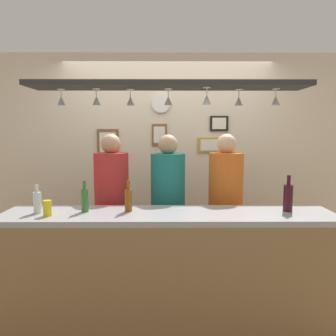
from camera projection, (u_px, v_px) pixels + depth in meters
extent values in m
plane|color=olive|center=(168.00, 308.00, 3.14)|extent=(8.00, 8.00, 0.00)
cube|color=beige|center=(168.00, 161.00, 4.09)|extent=(4.40, 0.06, 2.60)
cube|color=#99999E|center=(168.00, 215.00, 2.68)|extent=(2.70, 0.55, 0.04)
cube|color=olive|center=(168.00, 290.00, 2.48)|extent=(2.65, 0.04, 0.97)
cube|color=black|center=(168.00, 85.00, 2.62)|extent=(2.20, 0.36, 0.04)
cylinder|color=silver|center=(61.00, 89.00, 2.67)|extent=(0.06, 0.06, 0.00)
cylinder|color=silver|center=(61.00, 93.00, 2.67)|extent=(0.01, 0.01, 0.06)
cone|color=silver|center=(61.00, 101.00, 2.68)|extent=(0.07, 0.07, 0.08)
cylinder|color=silver|center=(96.00, 89.00, 2.65)|extent=(0.06, 0.06, 0.00)
cylinder|color=silver|center=(96.00, 92.00, 2.65)|extent=(0.01, 0.01, 0.06)
cone|color=silver|center=(96.00, 101.00, 2.66)|extent=(0.07, 0.07, 0.08)
cylinder|color=silver|center=(130.00, 89.00, 2.69)|extent=(0.06, 0.06, 0.00)
cylinder|color=silver|center=(130.00, 93.00, 2.69)|extent=(0.01, 0.01, 0.06)
cone|color=silver|center=(130.00, 101.00, 2.70)|extent=(0.07, 0.07, 0.08)
cylinder|color=silver|center=(168.00, 89.00, 2.65)|extent=(0.06, 0.06, 0.00)
cylinder|color=silver|center=(168.00, 92.00, 2.65)|extent=(0.01, 0.01, 0.06)
cone|color=silver|center=(168.00, 101.00, 2.66)|extent=(0.07, 0.07, 0.08)
cylinder|color=silver|center=(207.00, 87.00, 2.56)|extent=(0.06, 0.06, 0.00)
cylinder|color=silver|center=(207.00, 91.00, 2.57)|extent=(0.01, 0.01, 0.06)
cone|color=silver|center=(207.00, 100.00, 2.57)|extent=(0.07, 0.07, 0.08)
cylinder|color=silver|center=(239.00, 89.00, 2.68)|extent=(0.06, 0.06, 0.00)
cylinder|color=silver|center=(239.00, 93.00, 2.69)|extent=(0.01, 0.01, 0.06)
cone|color=silver|center=(239.00, 101.00, 2.69)|extent=(0.07, 0.07, 0.08)
cylinder|color=silver|center=(276.00, 89.00, 2.64)|extent=(0.06, 0.06, 0.00)
cylinder|color=silver|center=(276.00, 92.00, 2.65)|extent=(0.01, 0.01, 0.06)
cone|color=silver|center=(276.00, 101.00, 2.65)|extent=(0.07, 0.07, 0.08)
cube|color=#2D334C|center=(113.00, 258.00, 3.35)|extent=(0.17, 0.18, 0.78)
cylinder|color=red|center=(112.00, 187.00, 3.27)|extent=(0.34, 0.34, 0.68)
sphere|color=tan|center=(111.00, 144.00, 3.23)|extent=(0.19, 0.19, 0.19)
cube|color=#2D334C|center=(167.00, 258.00, 3.36)|extent=(0.17, 0.18, 0.78)
cylinder|color=#1E7A75|center=(167.00, 187.00, 3.28)|extent=(0.34, 0.34, 0.68)
sphere|color=tan|center=(167.00, 144.00, 3.23)|extent=(0.19, 0.19, 0.19)
cube|color=#2D334C|center=(224.00, 258.00, 3.36)|extent=(0.17, 0.18, 0.78)
cylinder|color=orange|center=(226.00, 187.00, 3.28)|extent=(0.34, 0.34, 0.68)
sphere|color=beige|center=(227.00, 144.00, 3.23)|extent=(0.19, 0.19, 0.19)
cylinder|color=brown|center=(128.00, 201.00, 2.71)|extent=(0.06, 0.06, 0.18)
cylinder|color=brown|center=(128.00, 185.00, 2.70)|extent=(0.03, 0.03, 0.08)
cylinder|color=#336B2D|center=(85.00, 200.00, 2.70)|extent=(0.06, 0.06, 0.19)
cylinder|color=#336B2D|center=(84.00, 185.00, 2.69)|extent=(0.03, 0.03, 0.07)
cylinder|color=#380F19|center=(288.00, 198.00, 2.72)|extent=(0.08, 0.08, 0.22)
cylinder|color=#380F19|center=(289.00, 180.00, 2.70)|extent=(0.03, 0.03, 0.08)
cylinder|color=silver|center=(37.00, 203.00, 2.66)|extent=(0.06, 0.06, 0.17)
cylinder|color=silver|center=(37.00, 189.00, 2.65)|extent=(0.03, 0.03, 0.06)
cylinder|color=yellow|center=(47.00, 208.00, 2.58)|extent=(0.07, 0.07, 0.12)
cube|color=brown|center=(108.00, 143.00, 4.02)|extent=(0.26, 0.02, 0.34)
cube|color=white|center=(108.00, 143.00, 4.01)|extent=(0.20, 0.01, 0.26)
cube|color=black|center=(219.00, 123.00, 4.00)|extent=(0.22, 0.02, 0.18)
cube|color=white|center=(219.00, 123.00, 3.99)|extent=(0.17, 0.01, 0.14)
cube|color=#B29338|center=(210.00, 145.00, 4.03)|extent=(0.30, 0.02, 0.18)
cube|color=white|center=(210.00, 145.00, 4.02)|extent=(0.23, 0.01, 0.14)
cube|color=brown|center=(159.00, 135.00, 4.01)|extent=(0.18, 0.02, 0.26)
cube|color=white|center=(159.00, 135.00, 4.00)|extent=(0.14, 0.01, 0.20)
cylinder|color=white|center=(161.00, 104.00, 3.96)|extent=(0.22, 0.03, 0.22)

